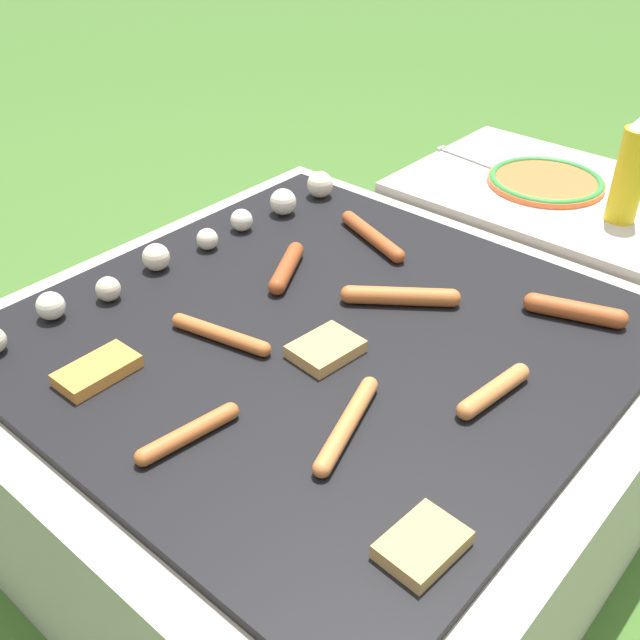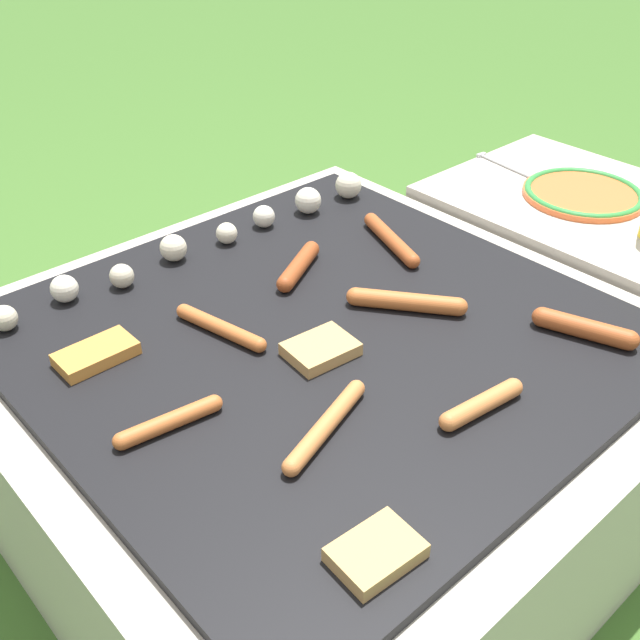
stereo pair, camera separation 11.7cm
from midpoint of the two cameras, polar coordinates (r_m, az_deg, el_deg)
name	(u,v)px [view 2 (the right image)]	position (r m, az deg, el deg)	size (l,w,h in m)	color
ground_plane	(320,498)	(1.43, 2.39, -13.48)	(14.00, 14.00, 0.00)	#3D6628
grill	(320,422)	(1.30, 2.59, -7.87)	(0.99, 0.99, 0.38)	#B2AA9E
side_ledge	(570,276)	(1.80, 20.30, 3.07)	(0.47, 0.60, 0.38)	#B2AA9E
sausage_front_left	(326,425)	(0.99, 3.86, -8.15)	(0.19, 0.08, 0.02)	#C6753D
sausage_front_center	(406,302)	(1.23, 9.30, 1.30)	(0.13, 0.16, 0.03)	#B7602D
sausage_front_right	(299,266)	(1.32, 0.90, 4.06)	(0.14, 0.09, 0.03)	#93421E
sausage_mid_left	(584,328)	(1.25, 22.08, -0.69)	(0.08, 0.16, 0.03)	#A34C23
sausage_back_left	(220,328)	(1.17, -4.79, -0.67)	(0.06, 0.18, 0.02)	#B7602D
sausage_back_right	(391,239)	(1.42, 7.79, 6.03)	(0.09, 0.19, 0.03)	#A34C23
sausage_back_center	(169,422)	(1.00, -8.16, -7.81)	(0.16, 0.04, 0.02)	#B7602D
sausage_mid_right	(482,404)	(1.05, 15.37, -6.32)	(0.15, 0.04, 0.03)	#C6753D
bread_slice_center	(376,553)	(0.86, 8.35, -17.32)	(0.10, 0.08, 0.02)	tan
bread_slice_left	(321,349)	(1.12, 3.03, -2.34)	(0.11, 0.09, 0.02)	tan
bread_slice_right	(96,354)	(1.14, -13.93, -2.64)	(0.12, 0.06, 0.02)	#D18438
mushroom_row	(225,232)	(1.42, -4.92, 6.65)	(0.79, 0.08, 0.06)	beige
plate_colorful	(583,193)	(1.71, 21.32, 8.93)	(0.25, 0.25, 0.02)	orange
fork_utensil	(504,165)	(1.82, 15.67, 11.25)	(0.04, 0.18, 0.01)	silver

